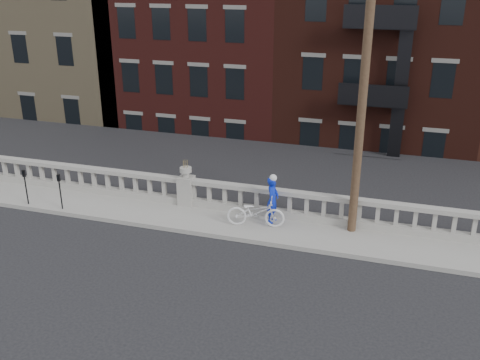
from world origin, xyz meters
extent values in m
plane|color=black|center=(0.00, 0.00, 0.00)|extent=(120.00, 120.00, 0.00)
cube|color=gray|center=(0.00, 3.00, 0.07)|extent=(32.00, 2.20, 0.15)
cube|color=gray|center=(0.00, 3.95, 0.28)|extent=(28.00, 0.34, 0.25)
cube|color=gray|center=(0.00, 3.95, 1.10)|extent=(28.00, 0.34, 0.16)
cube|color=gray|center=(0.00, 3.95, 0.70)|extent=(0.55, 0.55, 1.10)
cylinder|color=gray|center=(0.00, 3.95, 1.35)|extent=(0.24, 0.24, 0.20)
cylinder|color=gray|center=(0.00, 3.95, 1.53)|extent=(0.44, 0.44, 0.18)
cube|color=#605E59|center=(0.00, 4.30, -2.42)|extent=(36.00, 0.50, 5.15)
cube|color=black|center=(0.00, 25.95, -5.25)|extent=(80.00, 44.00, 0.50)
cube|color=#595651|center=(-2.00, 8.45, -3.00)|extent=(16.00, 7.00, 4.00)
cube|color=#8B7A59|center=(-17.00, 20.95, 5.00)|extent=(18.00, 16.00, 20.00)
cube|color=#441613|center=(-4.00, 19.95, 2.00)|extent=(10.00, 14.00, 14.00)
cube|color=#36140E|center=(6.00, 19.95, 2.75)|extent=(10.00, 14.00, 15.50)
cylinder|color=#422D1E|center=(6.20, 3.60, 5.15)|extent=(0.28, 0.28, 10.00)
cylinder|color=black|center=(-5.74, 2.15, 0.70)|extent=(0.05, 0.05, 1.10)
cube|color=black|center=(-5.74, 2.15, 1.38)|extent=(0.10, 0.08, 0.26)
cube|color=black|center=(-5.74, 2.10, 1.42)|extent=(0.06, 0.01, 0.08)
cylinder|color=black|center=(-4.24, 2.15, 0.70)|extent=(0.05, 0.05, 1.10)
cube|color=black|center=(-4.24, 2.15, 1.38)|extent=(0.10, 0.08, 0.26)
cube|color=black|center=(-4.24, 2.10, 1.42)|extent=(0.06, 0.01, 0.08)
imported|color=silver|center=(2.99, 2.94, 0.67)|extent=(2.08, 1.04, 1.05)
imported|color=#0D25C5|center=(3.45, 3.45, 0.98)|extent=(0.46, 0.65, 1.66)
camera|label=1|loc=(7.47, -13.10, 8.38)|focal=40.00mm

